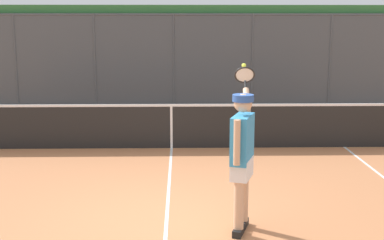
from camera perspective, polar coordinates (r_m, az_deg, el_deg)
ground_plane at (r=7.30m, az=-2.81°, el=-10.94°), size 60.00×60.00×0.00m
fence_backdrop at (r=16.20m, az=-1.99°, el=6.85°), size 17.09×1.37×3.17m
tennis_net at (r=11.13m, az=-2.28°, el=-0.62°), size 9.76×0.09×1.07m
tennis_player at (r=6.65m, az=5.54°, el=-3.34°), size 0.46×1.47×2.11m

